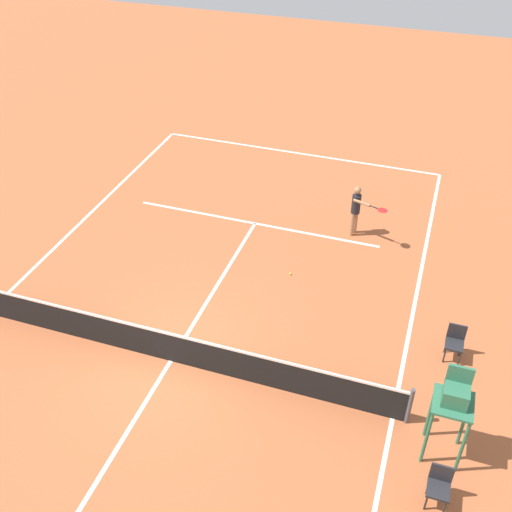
{
  "coord_description": "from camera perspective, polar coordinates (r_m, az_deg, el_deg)",
  "views": [
    {
      "loc": [
        -5.35,
        9.21,
        11.04
      ],
      "look_at": [
        -0.95,
        -3.77,
        0.8
      ],
      "focal_mm": 42.43,
      "sensor_mm": 36.0,
      "label": 1
    }
  ],
  "objects": [
    {
      "name": "courtside_chair_near",
      "position": [
        12.94,
        16.89,
        -19.95
      ],
      "size": [
        0.44,
        0.46,
        0.95
      ],
      "color": "#262626",
      "rests_on": "ground"
    },
    {
      "name": "player_serving",
      "position": [
        19.09,
        9.51,
        4.57
      ],
      "size": [
        1.2,
        0.89,
        1.72
      ],
      "rotation": [
        0.0,
        0.0,
        1.24
      ],
      "color": "#9E704C",
      "rests_on": "ground"
    },
    {
      "name": "court_lines",
      "position": [
        15.34,
        -8.02,
        -9.73
      ],
      "size": [
        11.03,
        23.63,
        0.01
      ],
      "color": "white",
      "rests_on": "ground"
    },
    {
      "name": "tennis_net",
      "position": [
        14.99,
        -8.18,
        -8.43
      ],
      "size": [
        11.63,
        0.1,
        1.07
      ],
      "color": "#4C4C51",
      "rests_on": "ground"
    },
    {
      "name": "tennis_ball",
      "position": [
        17.73,
        3.26,
        -1.69
      ],
      "size": [
        0.07,
        0.07,
        0.07
      ],
      "primitive_type": "sphere",
      "color": "#CCE033",
      "rests_on": "ground"
    },
    {
      "name": "umpire_chair",
      "position": [
        12.86,
        18.14,
        -12.91
      ],
      "size": [
        0.8,
        0.8,
        2.41
      ],
      "color": "#2D6B4C",
      "rests_on": "ground"
    },
    {
      "name": "ground_plane",
      "position": [
        15.34,
        -8.02,
        -9.74
      ],
      "size": [
        60.0,
        60.0,
        0.0
      ],
      "primitive_type": "plane",
      "color": "#AD5933"
    },
    {
      "name": "courtside_chair_mid",
      "position": [
        15.69,
        18.25,
        -7.63
      ],
      "size": [
        0.44,
        0.46,
        0.95
      ],
      "color": "#262626",
      "rests_on": "ground"
    }
  ]
}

